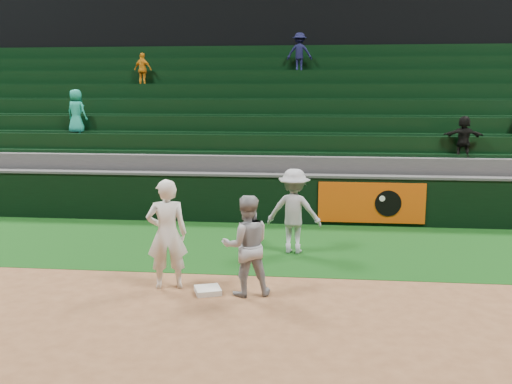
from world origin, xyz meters
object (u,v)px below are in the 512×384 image
at_px(baserunner, 246,245).
at_px(base_coach, 294,211).
at_px(first_base, 208,290).
at_px(first_baseman, 167,234).

height_order(baserunner, base_coach, base_coach).
bearing_deg(first_base, baserunner, 1.44).
bearing_deg(first_base, first_baseman, 164.93).
bearing_deg(base_coach, first_baseman, 56.40).
relative_size(first_base, base_coach, 0.23).
distance_m(first_baseman, baserunner, 1.38).
bearing_deg(first_baseman, base_coach, -146.70).
bearing_deg(first_baseman, first_base, 148.98).
height_order(first_base, base_coach, base_coach).
relative_size(first_baseman, baserunner, 1.13).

